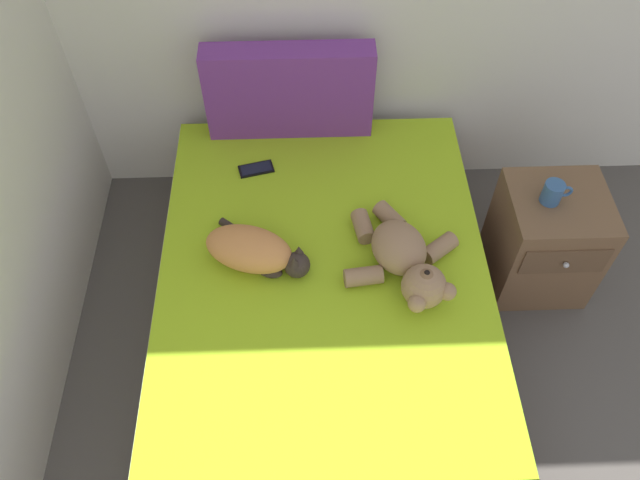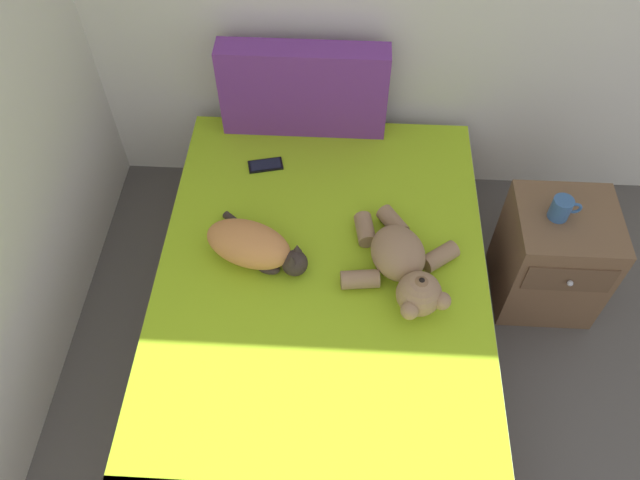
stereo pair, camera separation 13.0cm
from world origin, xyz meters
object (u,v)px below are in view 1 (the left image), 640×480
at_px(patterned_cushion, 289,91).
at_px(cat, 254,251).
at_px(bed, 325,328).
at_px(nightstand, 545,241).
at_px(teddy_bear, 405,259).
at_px(cell_phone, 256,169).
at_px(mug, 553,193).

xyz_separation_m(patterned_cushion, cat, (-0.14, -0.75, -0.14)).
relative_size(bed, nightstand, 3.83).
height_order(teddy_bear, cell_phone, teddy_bear).
bearing_deg(cell_phone, bed, -67.55).
bearing_deg(teddy_bear, bed, -160.24).
height_order(bed, mug, mug).
height_order(bed, nightstand, nightstand).
height_order(patterned_cushion, mug, patterned_cushion).
bearing_deg(mug, nightstand, -3.38).
xyz_separation_m(cat, nightstand, (1.23, 0.21, -0.26)).
xyz_separation_m(patterned_cushion, cell_phone, (-0.15, -0.26, -0.21)).
distance_m(bed, teddy_bear, 0.44).
bearing_deg(cell_phone, teddy_bear, -43.90).
xyz_separation_m(teddy_bear, mug, (0.61, 0.27, 0.04)).
distance_m(cat, mug, 1.20).
bearing_deg(teddy_bear, patterned_cushion, 117.59).
bearing_deg(bed, nightstand, 21.40).
relative_size(bed, mug, 16.71).
bearing_deg(nightstand, teddy_bear, -157.87).
bearing_deg(nightstand, cat, -170.41).
height_order(bed, cat, cat).
xyz_separation_m(teddy_bear, cell_phone, (-0.58, 0.55, -0.07)).
distance_m(cat, cell_phone, 0.49).
relative_size(bed, cell_phone, 12.47).
height_order(cat, cell_phone, cat).
bearing_deg(mug, teddy_bear, -155.91).
bearing_deg(mug, cat, -169.84).
distance_m(teddy_bear, cell_phone, 0.80).
bearing_deg(cell_phone, nightstand, -12.81).
bearing_deg(nightstand, mug, 176.62).
height_order(patterned_cushion, cell_phone, patterned_cushion).
bearing_deg(patterned_cushion, bed, -82.47).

